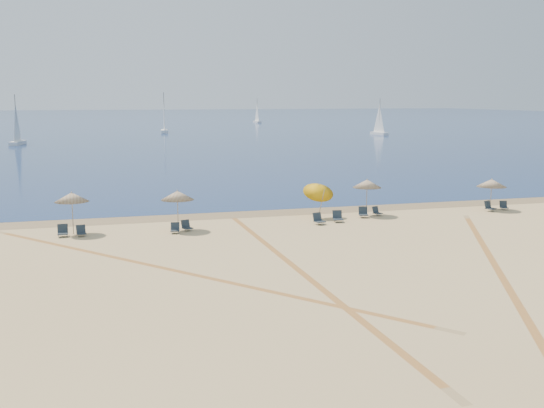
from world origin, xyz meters
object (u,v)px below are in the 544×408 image
(chair_11, at_px, (504,206))
(sailboat_1, at_px, (164,121))
(umbrella_1, at_px, (72,197))
(chair_2, at_px, (63,231))
(chair_10, at_px, (489,207))
(chair_5, at_px, (187,226))
(chair_3, at_px, (81,231))
(chair_4, at_px, (175,228))
(chair_8, at_px, (363,213))
(umbrella_5, at_px, (492,183))
(chair_9, at_px, (377,212))
(sailboat_2, at_px, (17,130))
(umbrella_2, at_px, (177,195))
(chair_6, at_px, (318,219))
(umbrella_4, at_px, (367,184))
(sailboat_3, at_px, (379,124))
(sailboat_0, at_px, (257,115))
(umbrella_3, at_px, (319,189))
(chair_7, at_px, (338,217))

(chair_11, xyz_separation_m, sailboat_1, (-12.98, 110.50, 2.51))
(umbrella_1, relative_size, sailboat_1, 0.28)
(chair_2, distance_m, chair_11, 30.41)
(chair_10, distance_m, sailboat_1, 111.41)
(umbrella_1, distance_m, chair_5, 6.95)
(chair_3, distance_m, chair_4, 5.45)
(chair_4, height_order, chair_8, chair_8)
(chair_5, xyz_separation_m, chair_10, (21.82, 1.10, 0.04))
(umbrella_5, relative_size, chair_9, 3.13)
(chair_5, bearing_deg, chair_2, 157.24)
(chair_4, bearing_deg, chair_8, 17.64)
(sailboat_2, bearing_deg, chair_4, -68.39)
(umbrella_2, height_order, chair_6, umbrella_2)
(umbrella_5, xyz_separation_m, chair_3, (-28.39, -1.47, -1.67))
(umbrella_4, bearing_deg, chair_8, -128.71)
(chair_6, height_order, chair_11, chair_6)
(chair_6, bearing_deg, chair_8, 6.83)
(umbrella_2, distance_m, sailboat_1, 112.14)
(chair_3, bearing_deg, chair_2, 162.00)
(chair_6, relative_size, sailboat_3, 0.11)
(sailboat_2, bearing_deg, sailboat_3, 17.98)
(chair_3, distance_m, chair_11, 29.38)
(umbrella_1, height_order, umbrella_4, umbrella_1)
(umbrella_5, bearing_deg, sailboat_1, 96.21)
(chair_3, height_order, chair_10, chair_10)
(sailboat_2, height_order, sailboat_3, sailboat_2)
(umbrella_4, distance_m, sailboat_0, 165.86)
(umbrella_3, xyz_separation_m, sailboat_1, (1.04, 110.04, 0.83))
(chair_8, bearing_deg, chair_4, -157.53)
(chair_2, distance_m, chair_9, 20.59)
(umbrella_2, height_order, umbrella_3, umbrella_3)
(chair_8, distance_m, sailboat_3, 99.16)
(chair_6, height_order, sailboat_1, sailboat_1)
(umbrella_3, height_order, chair_10, umbrella_3)
(chair_8, bearing_deg, sailboat_1, 105.70)
(chair_5, distance_m, chair_11, 23.23)
(umbrella_4, bearing_deg, umbrella_3, -178.85)
(umbrella_4, xyz_separation_m, chair_4, (-13.43, -2.40, -1.93))
(chair_11, bearing_deg, umbrella_5, -171.22)
(sailboat_0, relative_size, sailboat_3, 0.99)
(umbrella_1, xyz_separation_m, sailboat_1, (16.84, 111.07, 0.56))
(chair_9, bearing_deg, chair_11, -22.14)
(umbrella_4, xyz_separation_m, sailboat_1, (-2.47, 109.97, 0.58))
(chair_3, relative_size, chair_11, 0.93)
(chair_7, distance_m, chair_11, 13.33)
(chair_2, xyz_separation_m, chair_11, (30.39, 1.11, -0.04))
(chair_3, distance_m, chair_9, 19.57)
(chair_10, distance_m, chair_11, 1.39)
(chair_7, relative_size, sailboat_3, 0.10)
(umbrella_2, bearing_deg, umbrella_1, 174.76)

